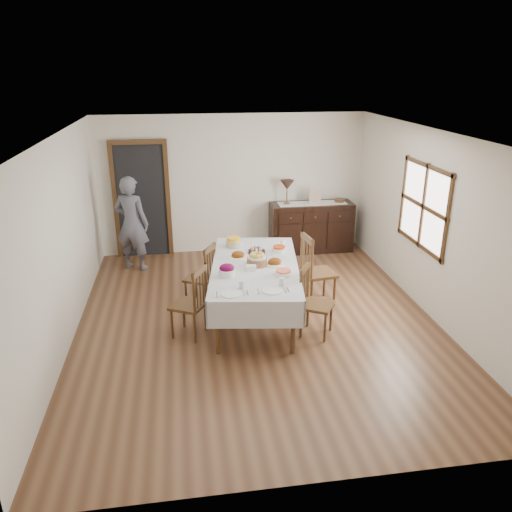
{
  "coord_description": "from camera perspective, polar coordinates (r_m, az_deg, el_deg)",
  "views": [
    {
      "loc": [
        -0.96,
        -6.23,
        3.4
      ],
      "look_at": [
        0.0,
        0.1,
        0.95
      ],
      "focal_mm": 35.0,
      "sensor_mm": 36.0,
      "label": 1
    }
  ],
  "objects": [
    {
      "name": "ham_platter_a",
      "position": [
        7.21,
        -2.07,
        0.05
      ],
      "size": [
        0.32,
        0.32,
        0.11
      ],
      "color": "white",
      "rests_on": "dining_table"
    },
    {
      "name": "runner",
      "position": [
        9.58,
        6.43,
        6.02
      ],
      "size": [
        1.3,
        0.35,
        0.01
      ],
      "color": "white",
      "rests_on": "sideboard"
    },
    {
      "name": "glass_far_b",
      "position": [
        7.68,
        3.05,
        1.5
      ],
      "size": [
        0.06,
        0.06,
        0.09
      ],
      "color": "white",
      "rests_on": "dining_table"
    },
    {
      "name": "ground",
      "position": [
        7.16,
        0.12,
        -7.4
      ],
      "size": [
        6.0,
        6.0,
        0.0
      ],
      "primitive_type": "plane",
      "color": "brown"
    },
    {
      "name": "dining_table",
      "position": [
        6.98,
        -0.11,
        -1.73
      ],
      "size": [
        1.51,
        2.48,
        0.8
      ],
      "rotation": [
        0.0,
        0.0,
        -0.14
      ],
      "color": "silver",
      "rests_on": "ground"
    },
    {
      "name": "egg_basket",
      "position": [
        7.36,
        0.07,
        0.58
      ],
      "size": [
        0.25,
        0.25,
        0.1
      ],
      "color": "black",
      "rests_on": "dining_table"
    },
    {
      "name": "picture_frame",
      "position": [
        9.49,
        6.75,
        6.7
      ],
      "size": [
        0.22,
        0.08,
        0.28
      ],
      "color": "tan",
      "rests_on": "sideboard"
    },
    {
      "name": "person",
      "position": [
        8.91,
        -14.04,
        3.96
      ],
      "size": [
        0.65,
        0.54,
        1.79
      ],
      "primitive_type": "imported",
      "rotation": [
        0.0,
        0.0,
        2.75
      ],
      "color": "slate",
      "rests_on": "ground"
    },
    {
      "name": "chair_right_far",
      "position": [
        7.49,
        6.8,
        -1.53
      ],
      "size": [
        0.51,
        0.51,
        1.1
      ],
      "rotation": [
        0.0,
        0.0,
        1.7
      ],
      "color": "#4D3119",
      "rests_on": "ground"
    },
    {
      "name": "deco_bowl",
      "position": [
        9.75,
        9.52,
        6.27
      ],
      "size": [
        0.2,
        0.2,
        0.06
      ],
      "color": "#4D3119",
      "rests_on": "sideboard"
    },
    {
      "name": "chair_left_near",
      "position": [
        6.63,
        -7.38,
        -5.2
      ],
      "size": [
        0.56,
        0.56,
        0.99
      ],
      "rotation": [
        0.0,
        0.0,
        -2.06
      ],
      "color": "#4D3119",
      "rests_on": "ground"
    },
    {
      "name": "sideboard",
      "position": [
        9.73,
        6.31,
        3.31
      ],
      "size": [
        1.58,
        0.57,
        0.95
      ],
      "color": "black",
      "rests_on": "ground"
    },
    {
      "name": "chair_left_far",
      "position": [
        7.47,
        -6.11,
        -2.18
      ],
      "size": [
        0.53,
        0.53,
        0.95
      ],
      "rotation": [
        0.0,
        0.0,
        -2.06
      ],
      "color": "#4D3119",
      "rests_on": "ground"
    },
    {
      "name": "setting_left",
      "position": [
        6.12,
        -2.5,
        -3.98
      ],
      "size": [
        0.44,
        0.31,
        0.1
      ],
      "color": "white",
      "rests_on": "dining_table"
    },
    {
      "name": "casserole_dish",
      "position": [
        6.62,
        3.15,
        -1.9
      ],
      "size": [
        0.24,
        0.24,
        0.07
      ],
      "color": "white",
      "rests_on": "dining_table"
    },
    {
      "name": "bread_basket",
      "position": [
        6.91,
        0.11,
        -0.39
      ],
      "size": [
        0.28,
        0.28,
        0.18
      ],
      "color": "brown",
      "rests_on": "dining_table"
    },
    {
      "name": "glass_far_a",
      "position": [
        7.61,
        -1.79,
        1.35
      ],
      "size": [
        0.07,
        0.07,
        0.09
      ],
      "color": "white",
      "rests_on": "dining_table"
    },
    {
      "name": "setting_right",
      "position": [
        6.2,
        2.17,
        -3.62
      ],
      "size": [
        0.44,
        0.31,
        0.1
      ],
      "color": "white",
      "rests_on": "dining_table"
    },
    {
      "name": "chair_right_near",
      "position": [
        6.68,
        6.57,
        -5.06
      ],
      "size": [
        0.55,
        0.55,
        0.97
      ],
      "rotation": [
        0.0,
        0.0,
        1.04
      ],
      "color": "#4D3119",
      "rests_on": "ground"
    },
    {
      "name": "ham_platter_b",
      "position": [
        6.96,
        2.15,
        -0.73
      ],
      "size": [
        0.29,
        0.29,
        0.11
      ],
      "color": "white",
      "rests_on": "dining_table"
    },
    {
      "name": "carrot_bowl",
      "position": [
        7.43,
        2.65,
        0.82
      ],
      "size": [
        0.2,
        0.2,
        0.09
      ],
      "color": "white",
      "rests_on": "dining_table"
    },
    {
      "name": "pineapple_bowl",
      "position": [
        7.62,
        -2.57,
        1.56
      ],
      "size": [
        0.24,
        0.24,
        0.15
      ],
      "color": "#D0B78B",
      "rests_on": "dining_table"
    },
    {
      "name": "table_lamp",
      "position": [
        9.4,
        3.58,
        8.02
      ],
      "size": [
        0.26,
        0.26,
        0.46
      ],
      "color": "brown",
      "rests_on": "sideboard"
    },
    {
      "name": "room_shell",
      "position": [
        6.93,
        -1.6,
        6.22
      ],
      "size": [
        5.02,
        6.02,
        2.65
      ],
      "color": "white",
      "rests_on": "ground"
    },
    {
      "name": "butter_dish",
      "position": [
        6.75,
        -0.6,
        -1.35
      ],
      "size": [
        0.15,
        0.11,
        0.07
      ],
      "color": "white",
      "rests_on": "dining_table"
    },
    {
      "name": "beet_bowl",
      "position": [
        6.58,
        -3.35,
        -1.64
      ],
      "size": [
        0.22,
        0.22,
        0.16
      ],
      "color": "white",
      "rests_on": "dining_table"
    }
  ]
}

